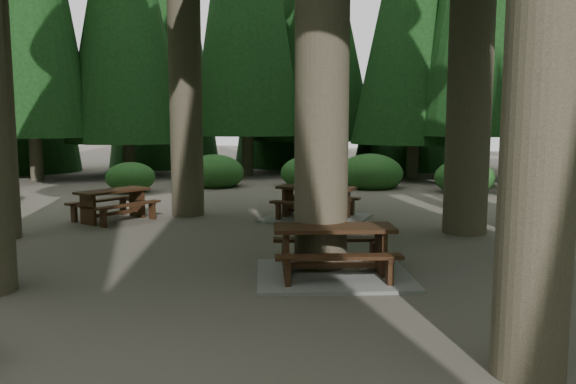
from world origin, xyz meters
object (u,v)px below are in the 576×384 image
at_px(picnic_table_b, 113,200).
at_px(picnic_table_c, 316,208).
at_px(picnic_table_d, 558,205).
at_px(picnic_table_a, 333,260).

distance_m(picnic_table_b, picnic_table_c, 4.81).
bearing_deg(picnic_table_d, picnic_table_c, -162.88).
distance_m(picnic_table_a, picnic_table_b, 6.85).
xyz_separation_m(picnic_table_b, picnic_table_d, (9.44, 3.52, 0.03)).
xyz_separation_m(picnic_table_a, picnic_table_c, (-2.24, 4.55, 0.01)).
bearing_deg(picnic_table_b, picnic_table_c, -50.58).
distance_m(picnic_table_a, picnic_table_d, 6.50).
relative_size(picnic_table_b, picnic_table_c, 0.77).
xyz_separation_m(picnic_table_a, picnic_table_b, (-6.47, 2.25, 0.23)).
xyz_separation_m(picnic_table_c, picnic_table_d, (5.22, 1.23, 0.25)).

